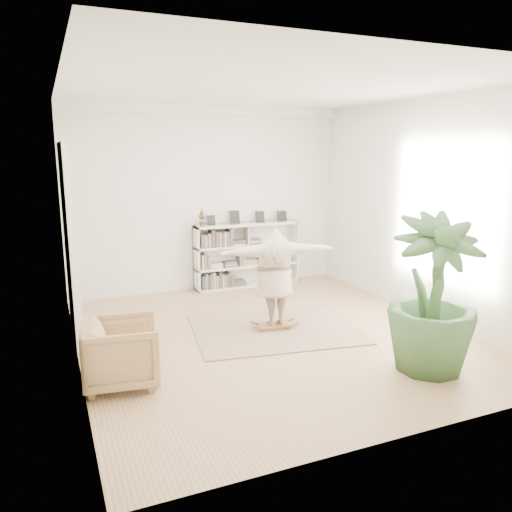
{
  "coord_description": "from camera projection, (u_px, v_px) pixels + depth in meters",
  "views": [
    {
      "loc": [
        -3.01,
        -6.47,
        2.71
      ],
      "look_at": [
        -0.08,
        0.4,
        1.16
      ],
      "focal_mm": 35.0,
      "sensor_mm": 36.0,
      "label": 1
    }
  ],
  "objects": [
    {
      "name": "room_shell",
      "position": [
        208.0,
        110.0,
        9.47
      ],
      "size": [
        6.0,
        6.0,
        6.0
      ],
      "color": "silver",
      "rests_on": "floor"
    },
    {
      "name": "floor",
      "position": [
        271.0,
        335.0,
        7.54
      ],
      "size": [
        6.0,
        6.0,
        0.0
      ],
      "primitive_type": "plane",
      "color": "#97774E",
      "rests_on": "ground"
    },
    {
      "name": "armchair",
      "position": [
        122.0,
        353.0,
        5.89
      ],
      "size": [
        0.97,
        0.95,
        0.79
      ],
      "primitive_type": "imported",
      "rotation": [
        0.0,
        0.0,
        1.43
      ],
      "color": "tan",
      "rests_on": "floor"
    },
    {
      "name": "rocker_board",
      "position": [
        274.0,
        325.0,
        7.8
      ],
      "size": [
        0.53,
        0.37,
        0.11
      ],
      "rotation": [
        0.0,
        0.0,
        -0.15
      ],
      "color": "brown",
      "rests_on": "rug"
    },
    {
      "name": "bookshelf",
      "position": [
        247.0,
        256.0,
        10.23
      ],
      "size": [
        2.2,
        0.35,
        1.64
      ],
      "color": "silver",
      "rests_on": "floor"
    },
    {
      "name": "houseplant",
      "position": [
        433.0,
        294.0,
        6.15
      ],
      "size": [
        1.38,
        1.38,
        2.0
      ],
      "primitive_type": "imported",
      "rotation": [
        0.0,
        0.0,
        -0.28
      ],
      "color": "#33582C",
      "rests_on": "floor"
    },
    {
      "name": "person",
      "position": [
        275.0,
        275.0,
        7.64
      ],
      "size": [
        1.91,
        0.78,
        1.51
      ],
      "primitive_type": "imported",
      "rotation": [
        0.0,
        0.0,
        2.99
      ],
      "color": "#C2AE91",
      "rests_on": "rocker_board"
    },
    {
      "name": "rug",
      "position": [
        274.0,
        328.0,
        7.81
      ],
      "size": [
        2.78,
        2.36,
        0.02
      ],
      "primitive_type": "cube",
      "rotation": [
        0.0,
        0.0,
        -0.15
      ],
      "color": "tan",
      "rests_on": "floor"
    },
    {
      "name": "doors",
      "position": [
        70.0,
        243.0,
        7.39
      ],
      "size": [
        0.09,
        1.78,
        2.92
      ],
      "color": "white",
      "rests_on": "floor"
    }
  ]
}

